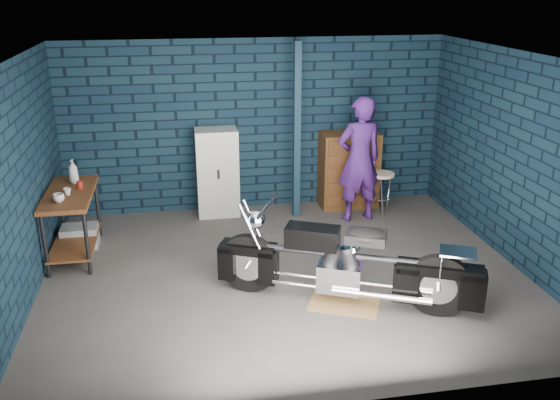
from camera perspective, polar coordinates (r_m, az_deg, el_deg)
The scene contains 15 objects.
ground at distance 7.58m, azimuth 0.46°, elevation -7.15°, with size 6.00×6.00×0.00m, color #4E4B49.
room_walls at distance 7.44m, azimuth -0.30°, elevation 7.95°, with size 6.02×5.01×2.71m.
support_post at distance 9.01m, azimuth 1.64°, elevation 6.52°, with size 0.10×0.10×2.70m, color #132A3C.
workbench at distance 8.38m, azimuth -19.29°, elevation -2.18°, with size 0.60×1.40×0.91m, color brown.
drip_mat at distance 7.01m, azimuth 6.23°, elevation -9.74°, with size 0.79×0.59×0.01m, color olive.
motorcycle at distance 6.74m, azimuth 6.41°, elevation -5.58°, with size 2.58×0.70×1.14m, color black, non-canonical shape.
person at distance 9.05m, azimuth 7.63°, elevation 3.88°, with size 0.70×0.46×1.93m, color #4B2078.
storage_bin at distance 8.74m, azimuth -18.68°, elevation -3.33°, with size 0.49×0.35×0.30m, color gray.
locker at distance 9.29m, azimuth -6.05°, elevation 2.63°, with size 0.64×0.46×1.38m, color silver.
tool_chest at distance 9.69m, azimuth 6.65°, elevation 2.89°, with size 0.92×0.51×1.23m, color brown.
shop_stool at distance 9.50m, azimuth 9.71°, elevation 0.62°, with size 0.37×0.37×0.68m, color beige, non-canonical shape.
cup_a at distance 7.87m, azimuth -20.52°, elevation 0.19°, with size 0.14×0.14×0.11m, color beige.
cup_b at distance 8.09m, azimuth -19.79°, elevation 0.77°, with size 0.10×0.10×0.09m, color beige.
mug_red at distance 8.29m, azimuth -18.71°, elevation 1.40°, with size 0.08×0.08×0.11m, color maroon.
bottle at distance 8.53m, azimuth -19.28°, elevation 2.64°, with size 0.13×0.13×0.33m, color gray.
Camera 1 is at (-1.25, -6.61, 3.51)m, focal length 38.00 mm.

